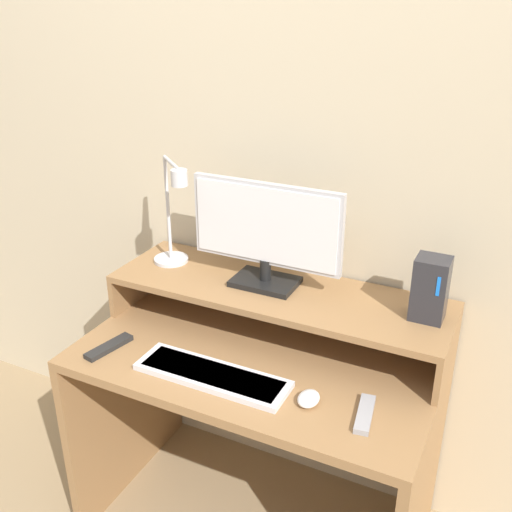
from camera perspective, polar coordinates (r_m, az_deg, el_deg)
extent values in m
cube|color=beige|center=(1.94, 4.76, 9.60)|extent=(6.00, 0.05, 2.50)
cube|color=olive|center=(1.87, 0.11, -9.64)|extent=(1.10, 0.64, 0.03)
cube|color=olive|center=(2.32, -12.16, -13.47)|extent=(0.03, 0.64, 0.68)
cube|color=olive|center=(1.98, 15.17, -21.69)|extent=(0.03, 0.64, 0.68)
cube|color=olive|center=(2.19, -10.92, -2.27)|extent=(0.02, 0.34, 0.13)
cube|color=olive|center=(1.83, 17.84, -8.87)|extent=(0.02, 0.34, 0.13)
cube|color=olive|center=(1.91, 2.08, -3.42)|extent=(1.10, 0.34, 0.02)
cube|color=black|center=(1.93, 0.89, -2.46)|extent=(0.21, 0.14, 0.02)
cylinder|color=black|center=(1.91, 0.90, -1.30)|extent=(0.04, 0.04, 0.07)
cube|color=#B7B7BC|center=(1.85, 0.99, 3.07)|extent=(0.50, 0.02, 0.26)
cube|color=silver|center=(1.84, 0.84, 2.96)|extent=(0.47, 0.01, 0.24)
cylinder|color=silver|center=(2.11, -8.08, -0.32)|extent=(0.12, 0.12, 0.01)
cylinder|color=silver|center=(2.04, -8.38, 4.44)|extent=(0.01, 0.01, 0.36)
cylinder|color=silver|center=(1.91, -8.06, 8.76)|extent=(0.13, 0.12, 0.01)
cylinder|color=silver|center=(1.84, -7.33, 7.40)|extent=(0.05, 0.05, 0.05)
cube|color=#28282D|center=(1.77, 16.27, -3.01)|extent=(0.10, 0.09, 0.19)
cube|color=#1972F2|center=(1.71, 16.97, -2.80)|extent=(0.01, 0.00, 0.06)
cube|color=silver|center=(1.76, -4.20, -11.27)|extent=(0.46, 0.13, 0.02)
cube|color=#AFAFB3|center=(1.76, -4.21, -11.13)|extent=(0.42, 0.11, 0.01)
ellipsoid|color=white|center=(1.67, 5.03, -13.37)|extent=(0.06, 0.08, 0.03)
cube|color=black|center=(1.94, -13.83, -8.40)|extent=(0.07, 0.17, 0.02)
cube|color=#99999E|center=(1.65, 10.32, -14.59)|extent=(0.06, 0.16, 0.02)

